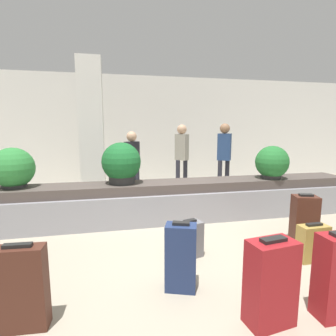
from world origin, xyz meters
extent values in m
plane|color=#9E937F|center=(0.00, 0.00, 0.00)|extent=(18.00, 18.00, 0.00)
cube|color=silver|center=(0.00, 5.02, 1.60)|extent=(18.00, 0.06, 3.20)
cube|color=gray|center=(0.00, 1.48, 0.26)|extent=(7.36, 0.78, 0.53)
cube|color=#4C423D|center=(0.00, 1.48, 0.61)|extent=(7.06, 0.62, 0.17)
cube|color=silver|center=(-1.42, 3.25, 1.60)|extent=(0.53, 0.53, 3.20)
cube|color=maroon|center=(0.30, -1.24, 0.37)|extent=(0.42, 0.28, 0.74)
cube|color=black|center=(0.30, -1.24, 0.75)|extent=(0.23, 0.11, 0.03)
cube|color=#472319|center=(1.70, 0.08, 0.35)|extent=(0.38, 0.32, 0.70)
cube|color=black|center=(1.70, 0.08, 0.71)|extent=(0.19, 0.13, 0.03)
cube|color=#472319|center=(-1.71, -0.88, 0.36)|extent=(0.41, 0.18, 0.71)
cube|color=black|center=(-1.71, -0.88, 0.73)|extent=(0.22, 0.07, 0.03)
cube|color=slate|center=(-0.02, 0.04, 0.23)|extent=(0.35, 0.30, 0.46)
cube|color=black|center=(-0.02, 0.04, 0.48)|extent=(0.18, 0.12, 0.03)
cube|color=#A3843D|center=(1.45, -0.39, 0.23)|extent=(0.37, 0.18, 0.46)
cube|color=black|center=(1.45, -0.39, 0.47)|extent=(0.20, 0.06, 0.03)
cube|color=navy|center=(-0.31, -0.62, 0.35)|extent=(0.36, 0.29, 0.69)
cube|color=black|center=(-0.31, -0.62, 0.71)|extent=(0.18, 0.12, 0.03)
cylinder|color=#2D2D2D|center=(2.01, 1.39, 0.77)|extent=(0.36, 0.36, 0.15)
sphere|color=#236B2D|center=(2.01, 1.39, 1.01)|extent=(0.62, 0.62, 0.62)
cylinder|color=#2D2D2D|center=(-2.53, 1.54, 0.77)|extent=(0.37, 0.37, 0.14)
sphere|color=#2D7F38|center=(-2.53, 1.54, 1.02)|extent=(0.66, 0.66, 0.66)
cylinder|color=#2D2D2D|center=(-0.82, 1.52, 0.79)|extent=(0.44, 0.44, 0.19)
sphere|color=#195B28|center=(-0.82, 1.52, 1.07)|extent=(0.67, 0.67, 0.67)
cylinder|color=#282833|center=(0.68, 3.46, 0.42)|extent=(0.11, 0.11, 0.84)
cylinder|color=#282833|center=(0.88, 3.46, 0.42)|extent=(0.11, 0.11, 0.84)
cube|color=gray|center=(0.78, 3.46, 1.17)|extent=(0.35, 0.36, 0.66)
sphere|color=tan|center=(0.78, 3.46, 1.62)|extent=(0.24, 0.24, 0.24)
cylinder|color=#282833|center=(1.69, 3.11, 0.42)|extent=(0.11, 0.11, 0.85)
cylinder|color=#282833|center=(1.89, 3.11, 0.42)|extent=(0.11, 0.11, 0.85)
cube|color=navy|center=(1.79, 3.11, 1.18)|extent=(0.37, 0.33, 0.67)
sphere|color=#936B4C|center=(1.79, 3.11, 1.64)|extent=(0.25, 0.25, 0.25)
cylinder|color=#282833|center=(-0.65, 2.71, 0.38)|extent=(0.11, 0.11, 0.76)
cylinder|color=#282833|center=(-0.45, 2.71, 0.38)|extent=(0.11, 0.11, 0.76)
cube|color=#232328|center=(-0.55, 2.71, 1.06)|extent=(0.35, 0.35, 0.60)
sphere|color=tan|center=(-0.55, 2.71, 1.47)|extent=(0.22, 0.22, 0.22)
camera|label=1|loc=(-0.95, -3.04, 1.64)|focal=28.00mm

